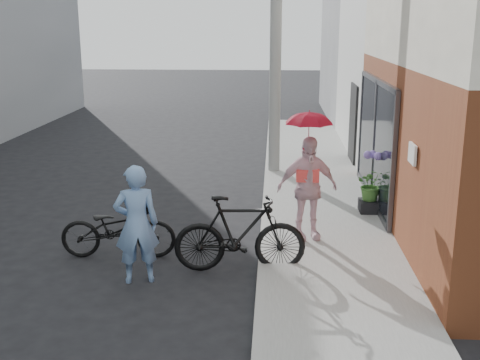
# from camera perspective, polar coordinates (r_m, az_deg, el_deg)

# --- Properties ---
(ground) EXTENTS (80.00, 80.00, 0.00)m
(ground) POSITION_cam_1_polar(r_m,az_deg,el_deg) (9.51, -3.64, -8.30)
(ground) COLOR black
(ground) RESTS_ON ground
(sidewalk) EXTENTS (2.20, 24.00, 0.12)m
(sidewalk) POSITION_cam_1_polar(r_m,az_deg,el_deg) (11.33, 8.22, -4.23)
(sidewalk) COLOR gray
(sidewalk) RESTS_ON ground
(curb) EXTENTS (0.12, 24.00, 0.12)m
(curb) POSITION_cam_1_polar(r_m,az_deg,el_deg) (11.29, 2.33, -4.16)
(curb) COLOR #9E9E99
(curb) RESTS_ON ground
(east_building_far) EXTENTS (8.00, 8.00, 7.00)m
(east_building_far) POSITION_cam_1_polar(r_m,az_deg,el_deg) (25.42, 17.71, 13.60)
(east_building_far) COLOR gray
(east_building_far) RESTS_ON ground
(utility_pole) EXTENTS (0.28, 0.28, 7.00)m
(utility_pole) POSITION_cam_1_polar(r_m,az_deg,el_deg) (14.68, 3.42, 13.88)
(utility_pole) COLOR #9E9E99
(utility_pole) RESTS_ON ground
(officer) EXTENTS (0.73, 0.58, 1.77)m
(officer) POSITION_cam_1_polar(r_m,az_deg,el_deg) (8.84, -9.79, -4.17)
(officer) COLOR #6F94C6
(officer) RESTS_ON ground
(bike_left) EXTENTS (1.89, 0.76, 0.97)m
(bike_left) POSITION_cam_1_polar(r_m,az_deg,el_deg) (9.93, -11.48, -4.53)
(bike_left) COLOR black
(bike_left) RESTS_ON ground
(bike_right) EXTENTS (2.04, 0.71, 1.21)m
(bike_right) POSITION_cam_1_polar(r_m,az_deg,el_deg) (9.16, -0.02, -5.13)
(bike_right) COLOR black
(bike_right) RESTS_ON ground
(kimono_woman) EXTENTS (1.12, 0.69, 1.78)m
(kimono_woman) POSITION_cam_1_polar(r_m,az_deg,el_deg) (10.19, 6.38, -0.76)
(kimono_woman) COLOR silver
(kimono_woman) RESTS_ON sidewalk
(parasol) EXTENTS (0.78, 0.78, 0.68)m
(parasol) POSITION_cam_1_polar(r_m,az_deg,el_deg) (9.93, 6.58, 6.09)
(parasol) COLOR red
(parasol) RESTS_ON kimono_woman
(planter) EXTENTS (0.44, 0.44, 0.23)m
(planter) POSITION_cam_1_polar(r_m,az_deg,el_deg) (12.03, 12.26, -2.42)
(planter) COLOR black
(planter) RESTS_ON sidewalk
(potted_plant) EXTENTS (0.58, 0.50, 0.64)m
(potted_plant) POSITION_cam_1_polar(r_m,az_deg,el_deg) (11.91, 12.38, -0.42)
(potted_plant) COLOR #40742E
(potted_plant) RESTS_ON planter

